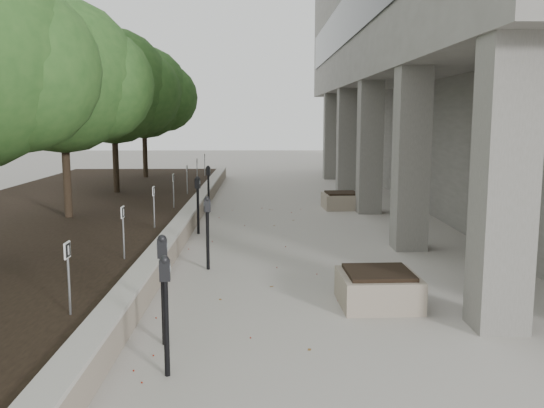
{
  "coord_description": "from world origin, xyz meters",
  "views": [
    {
      "loc": [
        0.13,
        -6.84,
        2.93
      ],
      "look_at": [
        0.32,
        4.63,
        1.22
      ],
      "focal_mm": 38.83,
      "sensor_mm": 36.0,
      "label": 1
    }
  ],
  "objects": [
    {
      "name": "ground",
      "position": [
        0.0,
        0.0,
        0.0
      ],
      "size": [
        90.0,
        90.0,
        0.0
      ],
      "primitive_type": "plane",
      "color": "#AAA49C",
      "rests_on": "ground"
    },
    {
      "name": "retaining_wall",
      "position": [
        -1.82,
        9.0,
        0.25
      ],
      "size": [
        0.39,
        26.0,
        0.5
      ],
      "primitive_type": null,
      "color": "gray",
      "rests_on": "ground"
    },
    {
      "name": "planting_bed",
      "position": [
        -5.5,
        9.0,
        0.2
      ],
      "size": [
        7.0,
        26.0,
        0.4
      ],
      "primitive_type": "cube",
      "color": "black",
      "rests_on": "ground"
    },
    {
      "name": "crabapple_tree_3",
      "position": [
        -4.8,
        8.0,
        3.12
      ],
      "size": [
        4.6,
        4.0,
        5.44
      ],
      "primitive_type": null,
      "color": "#27501E",
      "rests_on": "planting_bed"
    },
    {
      "name": "crabapple_tree_4",
      "position": [
        -4.8,
        13.0,
        3.12
      ],
      "size": [
        4.6,
        4.0,
        5.44
      ],
      "primitive_type": null,
      "color": "#27501E",
      "rests_on": "planting_bed"
    },
    {
      "name": "crabapple_tree_5",
      "position": [
        -4.8,
        18.0,
        3.12
      ],
      "size": [
        4.6,
        4.0,
        5.44
      ],
      "primitive_type": null,
      "color": "#27501E",
      "rests_on": "planting_bed"
    },
    {
      "name": "parking_sign_2",
      "position": [
        -2.35,
        0.5,
        0.88
      ],
      "size": [
        0.04,
        0.22,
        0.96
      ],
      "primitive_type": null,
      "color": "black",
      "rests_on": "planting_bed"
    },
    {
      "name": "parking_sign_3",
      "position": [
        -2.35,
        3.5,
        0.88
      ],
      "size": [
        0.04,
        0.22,
        0.96
      ],
      "primitive_type": null,
      "color": "black",
      "rests_on": "planting_bed"
    },
    {
      "name": "parking_sign_4",
      "position": [
        -2.35,
        6.5,
        0.88
      ],
      "size": [
        0.04,
        0.22,
        0.96
      ],
      "primitive_type": null,
      "color": "black",
      "rests_on": "planting_bed"
    },
    {
      "name": "parking_sign_5",
      "position": [
        -2.35,
        9.5,
        0.88
      ],
      "size": [
        0.04,
        0.22,
        0.96
      ],
      "primitive_type": null,
      "color": "black",
      "rests_on": "planting_bed"
    },
    {
      "name": "parking_sign_6",
      "position": [
        -2.35,
        12.5,
        0.88
      ],
      "size": [
        0.04,
        0.22,
        0.96
      ],
      "primitive_type": null,
      "color": "black",
      "rests_on": "planting_bed"
    },
    {
      "name": "parking_sign_7",
      "position": [
        -2.35,
        15.5,
        0.88
      ],
      "size": [
        0.04,
        0.22,
        0.96
      ],
      "primitive_type": null,
      "color": "black",
      "rests_on": "planting_bed"
    },
    {
      "name": "parking_sign_8",
      "position": [
        -2.35,
        18.5,
        0.88
      ],
      "size": [
        0.04,
        0.22,
        0.96
      ],
      "primitive_type": null,
      "color": "black",
      "rests_on": "planting_bed"
    },
    {
      "name": "parking_meter_1",
      "position": [
        -0.95,
        -0.47,
        0.71
      ],
      "size": [
        0.15,
        0.11,
        1.41
      ],
      "primitive_type": null,
      "rotation": [
        0.0,
        0.0,
        0.09
      ],
      "color": "black",
      "rests_on": "ground"
    },
    {
      "name": "parking_meter_2",
      "position": [
        -1.14,
        0.47,
        0.73
      ],
      "size": [
        0.15,
        0.12,
        1.46
      ],
      "primitive_type": null,
      "rotation": [
        0.0,
        0.0,
        0.1
      ],
      "color": "black",
      "rests_on": "ground"
    },
    {
      "name": "parking_meter_3",
      "position": [
        -0.92,
        4.26,
        0.72
      ],
      "size": [
        0.16,
        0.14,
        1.43
      ],
      "primitive_type": null,
      "rotation": [
        0.0,
        0.0,
        0.29
      ],
      "color": "black",
      "rests_on": "ground"
    },
    {
      "name": "parking_meter_4",
      "position": [
        -1.48,
        7.75,
        0.73
      ],
      "size": [
        0.17,
        0.14,
        1.46
      ],
      "primitive_type": null,
      "rotation": [
        0.0,
        0.0,
        -0.26
      ],
      "color": "black",
      "rests_on": "ground"
    },
    {
      "name": "parking_meter_5",
      "position": [
        -1.53,
        11.14,
        0.73
      ],
      "size": [
        0.16,
        0.12,
        1.45
      ],
      "primitive_type": null,
      "rotation": [
        0.0,
        0.0,
        -0.14
      ],
      "color": "black",
      "rests_on": "ground"
    },
    {
      "name": "planter_front",
      "position": [
        1.94,
        2.03,
        0.28
      ],
      "size": [
        1.23,
        1.23,
        0.56
      ],
      "primitive_type": null,
      "rotation": [
        0.0,
        0.0,
        0.03
      ],
      "color": "gray",
      "rests_on": "ground"
    },
    {
      "name": "planter_back",
      "position": [
        2.68,
        11.81,
        0.27
      ],
      "size": [
        1.22,
        1.22,
        0.54
      ],
      "primitive_type": null,
      "rotation": [
        0.0,
        0.0,
        0.07
      ],
      "color": "gray",
      "rests_on": "ground"
    },
    {
      "name": "berry_scatter",
      "position": [
        -0.1,
        5.0,
        0.01
      ],
      "size": [
        3.3,
        14.1,
        0.02
      ],
      "primitive_type": null,
      "color": "maroon",
      "rests_on": "ground"
    }
  ]
}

